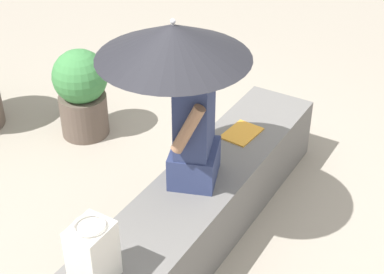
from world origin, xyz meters
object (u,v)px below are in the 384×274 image
(handbag_black, at_px, (93,253))
(planter_far, at_px, (82,91))
(magazine, at_px, (242,133))
(person_seated, at_px, (194,125))
(parasol, at_px, (173,41))

(handbag_black, bearing_deg, planter_far, -138.02)
(handbag_black, distance_m, planter_far, 2.13)
(magazine, bearing_deg, person_seated, 2.14)
(person_seated, xyz_separation_m, magazine, (-0.60, 0.03, -0.38))
(magazine, relative_size, planter_far, 0.37)
(parasol, distance_m, planter_far, 1.80)
(person_seated, height_order, magazine, person_seated)
(parasol, bearing_deg, person_seated, 139.61)
(parasol, relative_size, planter_far, 1.42)
(handbag_black, bearing_deg, magazine, 179.16)
(magazine, xyz_separation_m, planter_far, (0.01, -1.44, -0.07))
(handbag_black, bearing_deg, person_seated, -179.66)
(person_seated, height_order, planter_far, person_seated)
(person_seated, distance_m, planter_far, 1.59)
(person_seated, height_order, handbag_black, person_seated)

